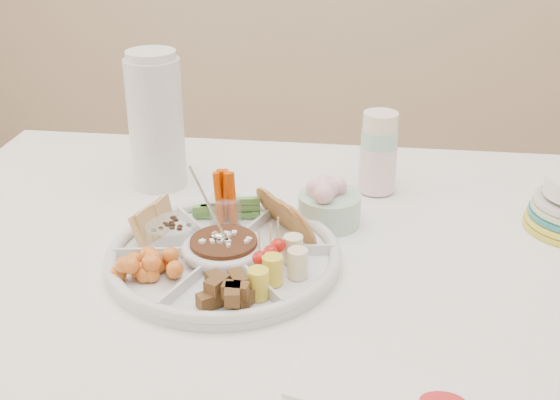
# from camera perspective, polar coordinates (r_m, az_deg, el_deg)

# --- Properties ---
(party_tray) EXTENTS (0.44, 0.44, 0.04)m
(party_tray) POSITION_cam_1_polar(r_m,az_deg,el_deg) (1.16, -4.57, -4.25)
(party_tray) COLOR white
(party_tray) RESTS_ON dining_table
(bean_dip) EXTENTS (0.13, 0.13, 0.04)m
(bean_dip) POSITION_cam_1_polar(r_m,az_deg,el_deg) (1.16, -4.58, -3.93)
(bean_dip) COLOR #542A11
(bean_dip) RESTS_ON party_tray
(tortillas) EXTENTS (0.13, 0.13, 0.07)m
(tortillas) POSITION_cam_1_polar(r_m,az_deg,el_deg) (1.21, 0.84, -1.73)
(tortillas) COLOR #C26D36
(tortillas) RESTS_ON party_tray
(carrot_cucumber) EXTENTS (0.13, 0.13, 0.10)m
(carrot_cucumber) POSITION_cam_1_polar(r_m,az_deg,el_deg) (1.26, -4.45, 0.36)
(carrot_cucumber) COLOR #CC4100
(carrot_cucumber) RESTS_ON party_tray
(pita_raisins) EXTENTS (0.14, 0.14, 0.07)m
(pita_raisins) POSITION_cam_1_polar(r_m,az_deg,el_deg) (1.22, -9.82, -1.90)
(pita_raisins) COLOR #DEB479
(pita_raisins) RESTS_ON party_tray
(cherries) EXTENTS (0.14, 0.14, 0.05)m
(cherries) POSITION_cam_1_polar(r_m,az_deg,el_deg) (1.11, -10.55, -5.39)
(cherries) COLOR orange
(cherries) RESTS_ON party_tray
(granola_chunks) EXTENTS (0.12, 0.12, 0.04)m
(granola_chunks) POSITION_cam_1_polar(r_m,az_deg,el_deg) (1.04, -4.82, -7.19)
(granola_chunks) COLOR #483014
(granola_chunks) RESTS_ON party_tray
(banana_tomato) EXTENTS (0.12, 0.12, 0.08)m
(banana_tomato) POSITION_cam_1_polar(r_m,az_deg,el_deg) (1.09, 1.22, -4.19)
(banana_tomato) COLOR #F5EB8D
(banana_tomato) RESTS_ON party_tray
(cup_stack) EXTENTS (0.08, 0.08, 0.20)m
(cup_stack) POSITION_cam_1_polar(r_m,az_deg,el_deg) (1.39, 8.06, 4.52)
(cup_stack) COLOR beige
(cup_stack) RESTS_ON dining_table
(thermos) EXTENTS (0.12, 0.12, 0.28)m
(thermos) POSITION_cam_1_polar(r_m,az_deg,el_deg) (1.42, -10.06, 6.49)
(thermos) COLOR silver
(thermos) RESTS_ON dining_table
(flower_bowl) EXTENTS (0.15, 0.15, 0.09)m
(flower_bowl) POSITION_cam_1_polar(r_m,az_deg,el_deg) (1.28, 4.04, -0.17)
(flower_bowl) COLOR #A0D3B9
(flower_bowl) RESTS_ON dining_table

